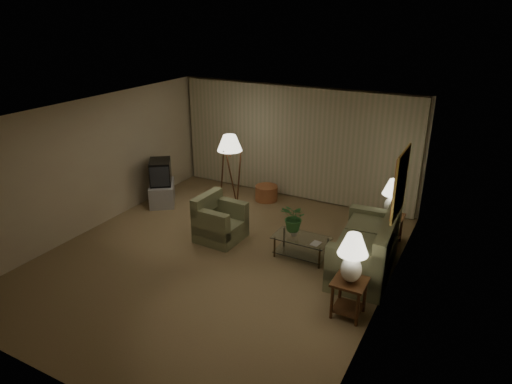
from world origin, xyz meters
TOP-DOWN VIEW (x-y plane):
  - ground at (0.00, 0.00)m, footprint 7.00×7.00m
  - room_shell at (0.02, 1.51)m, footprint 6.04×7.02m
  - sofa at (2.50, 0.84)m, footprint 2.00×1.20m
  - armchair at (-0.35, 0.66)m, footprint 0.92×0.88m
  - side_table_near at (2.65, -0.51)m, footprint 0.49×0.49m
  - side_table_far at (2.65, 2.09)m, footprint 0.51×0.42m
  - table_lamp_near at (2.65, -0.51)m, footprint 0.45×0.45m
  - table_lamp_far at (2.65, 2.09)m, footprint 0.42×0.42m
  - coffee_table at (1.35, 0.74)m, footprint 1.02×0.56m
  - tv_cabinet at (-2.55, 1.55)m, footprint 1.42×1.40m
  - crt_tv at (-2.55, 1.55)m, footprint 1.10×1.09m
  - floor_lamp at (-0.98, 2.11)m, footprint 0.56×0.56m
  - ottoman at (-0.45, 2.87)m, footprint 0.56×0.56m
  - vase at (1.20, 0.74)m, footprint 0.18×0.18m
  - flowers at (1.20, 0.74)m, footprint 0.61×0.57m
  - book at (1.60, 0.64)m, footprint 0.18×0.22m

SIDE VIEW (x-z plane):
  - ground at x=0.00m, z-range 0.00..0.00m
  - ottoman at x=-0.45m, z-range 0.00..0.36m
  - tv_cabinet at x=-2.55m, z-range 0.00..0.50m
  - coffee_table at x=1.35m, z-range 0.07..0.48m
  - armchair at x=-0.35m, z-range 0.00..0.72m
  - side_table_far at x=2.65m, z-range 0.10..0.70m
  - side_table_near at x=2.65m, z-range 0.10..0.70m
  - sofa at x=2.50m, z-range 0.00..0.83m
  - book at x=1.60m, z-range 0.41..0.43m
  - vase at x=1.20m, z-range 0.42..0.56m
  - crt_tv at x=-2.55m, z-range 0.50..1.06m
  - flowers at x=1.20m, z-range 0.56..1.09m
  - floor_lamp at x=-0.98m, z-range 0.04..1.77m
  - table_lamp_far at x=2.65m, z-range 0.67..1.40m
  - table_lamp_near at x=2.65m, z-range 0.67..1.44m
  - room_shell at x=0.02m, z-range 0.39..3.11m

